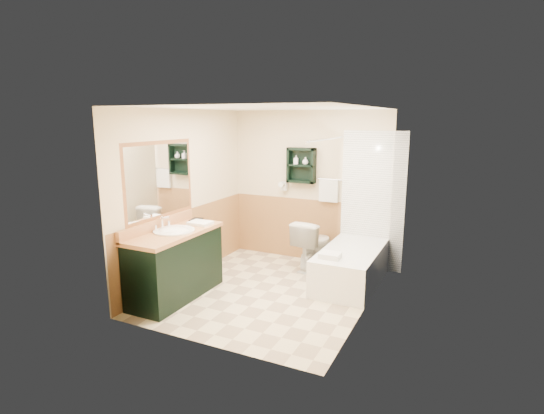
{
  "coord_description": "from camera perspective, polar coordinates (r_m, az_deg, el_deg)",
  "views": [
    {
      "loc": [
        2.36,
        -4.78,
        2.28
      ],
      "look_at": [
        -0.03,
        0.2,
        1.12
      ],
      "focal_mm": 28.0,
      "sensor_mm": 36.0,
      "label": 1
    }
  ],
  "objects": [
    {
      "name": "wall_shelf",
      "position": [
        6.7,
        3.95,
        5.61
      ],
      "size": [
        0.45,
        0.15,
        0.55
      ],
      "primitive_type": "cube",
      "color": "black",
      "rests_on": "back_wall"
    },
    {
      "name": "back_wall",
      "position": [
        6.81,
        5.05,
        2.73
      ],
      "size": [
        2.6,
        0.04,
        2.4
      ],
      "primitive_type": "cube",
      "color": "#F8EDC2",
      "rests_on": "ground"
    },
    {
      "name": "soap_bottle_b",
      "position": [
        6.66,
        4.51,
        6.1
      ],
      "size": [
        0.12,
        0.14,
        0.09
      ],
      "primitive_type": "imported",
      "rotation": [
        0.0,
        0.0,
        0.2
      ],
      "color": "white",
      "rests_on": "wall_shelf"
    },
    {
      "name": "tile_back",
      "position": [
        6.51,
        13.35,
        0.69
      ],
      "size": [
        0.95,
        0.95,
        2.1
      ],
      "primitive_type": null,
      "color": "white",
      "rests_on": "back_wall"
    },
    {
      "name": "ceiling",
      "position": [
        5.33,
        -0.64,
        13.4
      ],
      "size": [
        2.6,
        3.0,
        0.04
      ],
      "primitive_type": "cube",
      "color": "white",
      "rests_on": "back_wall"
    },
    {
      "name": "bathtub",
      "position": [
        6.06,
        10.55,
        -7.87
      ],
      "size": [
        0.75,
        1.5,
        0.5
      ],
      "primitive_type": "cube",
      "color": "white",
      "rests_on": "ground"
    },
    {
      "name": "right_wall",
      "position": [
        5.01,
        13.06,
        -0.86
      ],
      "size": [
        0.04,
        3.0,
        2.4
      ],
      "primitive_type": "cube",
      "color": "#F8EDC2",
      "rests_on": "ground"
    },
    {
      "name": "tub_towel",
      "position": [
        5.57,
        7.81,
        -6.47
      ],
      "size": [
        0.26,
        0.22,
        0.07
      ],
      "primitive_type": "cube",
      "color": "silver",
      "rests_on": "bathtub"
    },
    {
      "name": "mirror_frame",
      "position": [
        5.63,
        -14.86,
        3.53
      ],
      "size": [
        1.3,
        1.3,
        1.0
      ],
      "primitive_type": null,
      "color": "brown",
      "rests_on": "left_wall"
    },
    {
      "name": "toilet",
      "position": [
        6.54,
        5.59,
        -5.06
      ],
      "size": [
        0.54,
        0.83,
        0.76
      ],
      "primitive_type": "imported",
      "rotation": [
        0.0,
        0.0,
        3.0
      ],
      "color": "white",
      "rests_on": "ground"
    },
    {
      "name": "soap_bottle_a",
      "position": [
        6.72,
        3.25,
        6.05
      ],
      "size": [
        0.09,
        0.15,
        0.07
      ],
      "primitive_type": "imported",
      "rotation": [
        0.0,
        0.0,
        0.15
      ],
      "color": "white",
      "rests_on": "wall_shelf"
    },
    {
      "name": "wainscot_back",
      "position": [
        6.93,
        4.84,
        -3.04
      ],
      "size": [
        2.58,
        2.58,
        1.0
      ],
      "primitive_type": null,
      "color": "#B97F4B",
      "rests_on": "back_wall"
    },
    {
      "name": "tile_right",
      "position": [
        5.77,
        14.26,
        -0.79
      ],
      "size": [
        1.5,
        1.5,
        2.1
      ],
      "primitive_type": null,
      "color": "white",
      "rests_on": "right_wall"
    },
    {
      "name": "wainscot_left",
      "position": [
        6.27,
        -11.23,
        -4.84
      ],
      "size": [
        2.98,
        2.98,
        1.0
      ],
      "primitive_type": null,
      "color": "#B97F4B",
      "rests_on": "left_wall"
    },
    {
      "name": "counter_towel",
      "position": [
        5.77,
        -9.62,
        -2.14
      ],
      "size": [
        0.29,
        0.23,
        0.04
      ],
      "primitive_type": "cube",
      "color": "silver",
      "rests_on": "vanity"
    },
    {
      "name": "left_wall",
      "position": [
        6.13,
        -11.76,
        1.49
      ],
      "size": [
        0.04,
        3.0,
        2.4
      ],
      "primitive_type": "cube",
      "color": "#F8EDC2",
      "rests_on": "ground"
    },
    {
      "name": "floor",
      "position": [
        5.8,
        -0.58,
        -11.26
      ],
      "size": [
        3.0,
        3.0,
        0.0
      ],
      "primitive_type": "plane",
      "color": "beige",
      "rests_on": "ground"
    },
    {
      "name": "curtain_rod",
      "position": [
        5.83,
        7.42,
        9.05
      ],
      "size": [
        0.03,
        1.6,
        0.03
      ],
      "primitive_type": "cylinder",
      "rotation": [
        1.57,
        0.0,
        0.0
      ],
      "color": "silver",
      "rests_on": "back_wall"
    },
    {
      "name": "towel_bar",
      "position": [
        6.61,
        7.7,
        3.7
      ],
      "size": [
        0.4,
        0.06,
        0.4
      ],
      "primitive_type": null,
      "color": "silver",
      "rests_on": "back_wall"
    },
    {
      "name": "vanity_book",
      "position": [
        6.03,
        -10.81,
        -0.8
      ],
      "size": [
        0.15,
        0.05,
        0.2
      ],
      "primitive_type": "imported",
      "rotation": [
        0.0,
        0.0,
        0.19
      ],
      "color": "black",
      "rests_on": "vanity"
    },
    {
      "name": "tile_accent",
      "position": [
        5.65,
        14.6,
        7.66
      ],
      "size": [
        1.5,
        1.5,
        0.1
      ],
      "primitive_type": null,
      "color": "#154B38",
      "rests_on": "right_wall"
    },
    {
      "name": "vanity",
      "position": [
        5.63,
        -12.83,
        -7.51
      ],
      "size": [
        0.59,
        1.39,
        0.88
      ],
      "primitive_type": "cube",
      "color": "black",
      "rests_on": "ground"
    },
    {
      "name": "mirror_glass",
      "position": [
        5.62,
        -14.83,
        3.53
      ],
      "size": [
        1.2,
        1.2,
        0.9
      ],
      "primitive_type": null,
      "color": "white",
      "rests_on": "left_wall"
    },
    {
      "name": "hair_dryer",
      "position": [
        6.88,
        1.66,
        2.86
      ],
      "size": [
        0.1,
        0.24,
        0.18
      ],
      "primitive_type": null,
      "color": "silver",
      "rests_on": "back_wall"
    },
    {
      "name": "shower_curtain",
      "position": [
        6.1,
        7.73,
        1.11
      ],
      "size": [
        1.05,
        1.05,
        1.7
      ],
      "primitive_type": null,
      "color": "#B9AF8B",
      "rests_on": "curtain_rod"
    }
  ]
}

